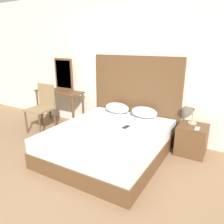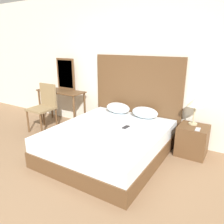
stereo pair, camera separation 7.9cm
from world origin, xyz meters
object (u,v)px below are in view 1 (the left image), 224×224
nightstand (192,140)px  table_lamp (194,103)px  bed (109,142)px  chair (43,105)px  phone_on_bed (126,127)px  phone_on_nightstand (197,128)px  vanity_desk (59,97)px

nightstand → table_lamp: table_lamp is taller
table_lamp → bed: bearing=-143.5°
bed → nightstand: 1.36m
nightstand → chair: (-2.86, -0.49, 0.31)m
bed → table_lamp: 1.51m
phone_on_bed → phone_on_nightstand: bearing=23.0°
phone_on_nightstand → vanity_desk: size_ratio=0.14×
vanity_desk → bed: bearing=-22.2°
phone_on_nightstand → chair: (-2.94, -0.38, 0.06)m
phone_on_nightstand → phone_on_bed: bearing=-157.0°
phone_on_bed → vanity_desk: vanity_desk is taller
phone_on_bed → table_lamp: (0.90, 0.63, 0.38)m
nightstand → table_lamp: bearing=112.9°
bed → nightstand: size_ratio=3.93×
phone_on_nightstand → vanity_desk: 2.90m
nightstand → vanity_desk: vanity_desk is taller
phone_on_nightstand → chair: 2.97m
table_lamp → phone_on_bed: bearing=-144.9°
bed → phone_on_bed: phone_on_bed is taller
bed → chair: size_ratio=2.00×
table_lamp → nightstand: bearing=-67.1°
chair → phone_on_nightstand: bearing=7.4°
phone_on_nightstand → nightstand: bearing=125.6°
vanity_desk → chair: 0.45m
phone_on_bed → table_lamp: 1.16m
bed → vanity_desk: 1.85m
chair → phone_on_bed: bearing=-1.5°
vanity_desk → chair: (-0.04, -0.45, -0.07)m
bed → chair: bearing=172.1°
phone_on_bed → table_lamp: table_lamp is taller
phone_on_bed → nightstand: bearing=30.1°
table_lamp → phone_on_nightstand: (0.12, -0.20, -0.35)m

